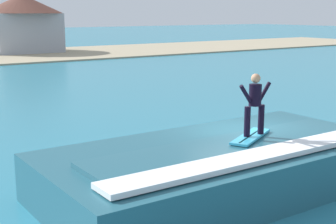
# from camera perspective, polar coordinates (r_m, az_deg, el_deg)

# --- Properties ---
(ground_plane) EXTENTS (260.00, 260.00, 0.00)m
(ground_plane) POSITION_cam_1_polar(r_m,az_deg,el_deg) (14.67, 8.10, -6.53)
(ground_plane) COLOR teal
(wave_crest) EXTENTS (9.20, 4.46, 1.34)m
(wave_crest) POSITION_cam_1_polar(r_m,az_deg,el_deg) (12.73, 6.23, -6.33)
(wave_crest) COLOR #245A6B
(wave_crest) RESTS_ON ground_plane
(surfboard) EXTENTS (1.86, 1.27, 0.06)m
(surfboard) POSITION_cam_1_polar(r_m,az_deg,el_deg) (12.86, 9.60, -2.83)
(surfboard) COLOR #33A5CC
(surfboard) RESTS_ON wave_crest
(surfer) EXTENTS (1.07, 0.32, 1.60)m
(surfer) POSITION_cam_1_polar(r_m,az_deg,el_deg) (12.71, 10.08, 1.23)
(surfer) COLOR black
(surfer) RESTS_ON surfboard
(car_far_shore) EXTENTS (4.22, 2.23, 1.86)m
(car_far_shore) POSITION_cam_1_polar(r_m,az_deg,el_deg) (55.52, -18.36, 7.28)
(car_far_shore) COLOR navy
(car_far_shore) RESTS_ON ground_plane
(house_gabled_white) EXTENTS (8.82, 8.82, 6.44)m
(house_gabled_white) POSITION_cam_1_polar(r_m,az_deg,el_deg) (57.29, -16.52, 10.21)
(house_gabled_white) COLOR #9EA3AD
(house_gabled_white) RESTS_ON ground_plane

